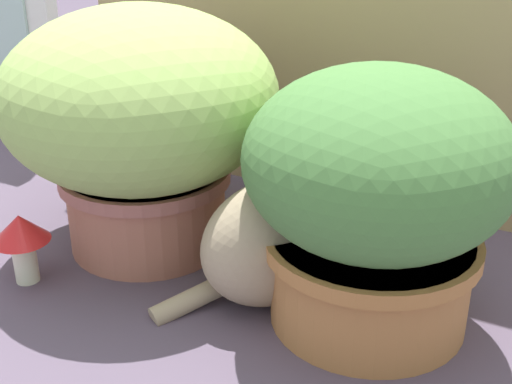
{
  "coord_description": "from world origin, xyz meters",
  "views": [
    {
      "loc": [
        0.6,
        -0.88,
        0.66
      ],
      "look_at": [
        0.12,
        0.05,
        0.18
      ],
      "focal_mm": 48.15,
      "sensor_mm": 36.0,
      "label": 1
    }
  ],
  "objects_px": {
    "cat": "(282,233)",
    "mushroom_ornament_red": "(21,235)",
    "grass_planter": "(141,116)",
    "leafy_planter": "(376,193)",
    "mushroom_ornament_pink": "(138,222)"
  },
  "relations": [
    {
      "from": "grass_planter",
      "to": "mushroom_ornament_red",
      "type": "height_order",
      "value": "grass_planter"
    },
    {
      "from": "grass_planter",
      "to": "leafy_planter",
      "type": "bearing_deg",
      "value": -5.82
    },
    {
      "from": "grass_planter",
      "to": "mushroom_ornament_red",
      "type": "bearing_deg",
      "value": -117.21
    },
    {
      "from": "mushroom_ornament_pink",
      "to": "mushroom_ornament_red",
      "type": "distance_m",
      "value": 0.2
    },
    {
      "from": "leafy_planter",
      "to": "grass_planter",
      "type": "bearing_deg",
      "value": 174.18
    },
    {
      "from": "cat",
      "to": "mushroom_ornament_pink",
      "type": "bearing_deg",
      "value": -169.78
    },
    {
      "from": "leafy_planter",
      "to": "mushroom_ornament_red",
      "type": "xyz_separation_m",
      "value": [
        -0.58,
        -0.17,
        -0.13
      ]
    },
    {
      "from": "grass_planter",
      "to": "leafy_planter",
      "type": "relative_size",
      "value": 1.21
    },
    {
      "from": "grass_planter",
      "to": "leafy_planter",
      "type": "xyz_separation_m",
      "value": [
        0.47,
        -0.05,
        -0.04
      ]
    },
    {
      "from": "grass_planter",
      "to": "mushroom_ornament_pink",
      "type": "xyz_separation_m",
      "value": [
        0.05,
        -0.1,
        -0.16
      ]
    },
    {
      "from": "cat",
      "to": "mushroom_ornament_red",
      "type": "relative_size",
      "value": 2.55
    },
    {
      "from": "cat",
      "to": "leafy_planter",
      "type": "bearing_deg",
      "value": 2.26
    },
    {
      "from": "cat",
      "to": "mushroom_ornament_pink",
      "type": "distance_m",
      "value": 0.27
    },
    {
      "from": "cat",
      "to": "mushroom_ornament_pink",
      "type": "height_order",
      "value": "cat"
    },
    {
      "from": "cat",
      "to": "grass_planter",
      "type": "bearing_deg",
      "value": 170.3
    }
  ]
}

